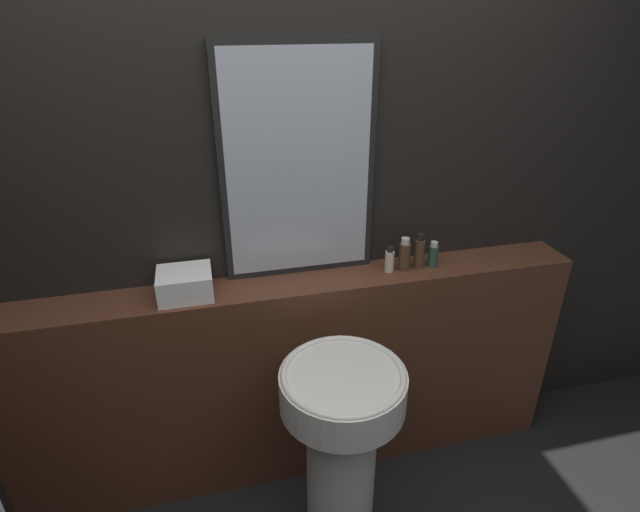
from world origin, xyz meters
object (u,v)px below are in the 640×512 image
Objects in this scene: pedestal_sink at (341,444)px; shampoo_bottle at (389,260)px; mirror at (298,166)px; body_wash_bottle at (433,255)px; lotion_bottle at (419,252)px; conditioner_bottle at (404,255)px; towel_stack at (185,284)px.

pedestal_sink is 7.92× the size of shampoo_bottle.
mirror is 8.03× the size of body_wash_bottle.
lotion_bottle is 1.38× the size of body_wash_bottle.
lotion_bottle is (0.13, -0.00, 0.02)m from shampoo_bottle.
mirror is at bearing 170.81° from body_wash_bottle.
pedestal_sink is 7.75× the size of body_wash_bottle.
towel_stack is at bearing 180.00° from conditioner_bottle.
pedestal_sink is 0.86m from body_wash_bottle.
lotion_bottle is (0.46, 0.44, 0.53)m from pedestal_sink.
conditioner_bottle reaches higher than towel_stack.
shampoo_bottle is at bearing 180.00° from lotion_bottle.
towel_stack is 1.03m from body_wash_bottle.
towel_stack is at bearing 180.00° from body_wash_bottle.
mirror reaches higher than towel_stack.
mirror is 6.28× the size of conditioner_bottle.
pedestal_sink is at bearing -86.20° from mirror.
shampoo_bottle is 0.07m from conditioner_bottle.
lotion_bottle is (0.50, -0.09, -0.38)m from mirror.
towel_stack is 1.41× the size of conditioner_bottle.
mirror reaches higher than shampoo_bottle.
conditioner_bottle is (0.90, 0.00, 0.02)m from towel_stack.
lotion_bottle reaches higher than body_wash_bottle.
body_wash_bottle is at bearing 40.27° from pedestal_sink.
lotion_bottle reaches higher than shampoo_bottle.
shampoo_bottle is 0.77× the size of conditioner_bottle.
lotion_bottle is (0.07, -0.00, 0.01)m from conditioner_bottle.
mirror reaches higher than body_wash_bottle.
conditioner_bottle is at bearing 0.00° from towel_stack.
pedestal_sink is 0.97× the size of mirror.
mirror is (-0.04, 0.54, 0.91)m from pedestal_sink.
pedestal_sink is 1.06m from mirror.
pedestal_sink is 4.29× the size of towel_stack.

